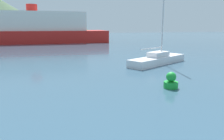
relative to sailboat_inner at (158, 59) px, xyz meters
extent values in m
cube|color=silver|center=(0.00, 0.00, -0.14)|extent=(7.37, 5.00, 0.70)
cube|color=silver|center=(0.00, 0.00, 0.45)|extent=(2.53, 2.10, 0.49)
cylinder|color=#BCBCC1|center=(0.49, 0.26, 4.86)|extent=(0.12, 0.12, 9.30)
cylinder|color=#BCBCC1|center=(-0.99, -0.53, 1.11)|extent=(3.01, 1.66, 0.10)
cube|color=red|center=(-12.57, 33.03, 0.82)|extent=(32.32, 10.09, 2.63)
cube|color=silver|center=(-12.57, 33.03, 4.15)|extent=(22.66, 8.45, 4.03)
cylinder|color=red|center=(-12.57, 33.03, 6.96)|extent=(2.31, 2.31, 1.60)
cylinder|color=green|center=(-3.44, -7.76, -0.30)|extent=(0.85, 0.85, 0.38)
sphere|color=green|center=(-3.44, -7.76, 0.18)|extent=(0.59, 0.59, 0.59)
cone|color=#38563D|center=(-1.20, 86.26, 2.87)|extent=(31.75, 31.75, 6.73)
camera|label=1|loc=(-10.52, -18.70, 3.13)|focal=35.00mm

